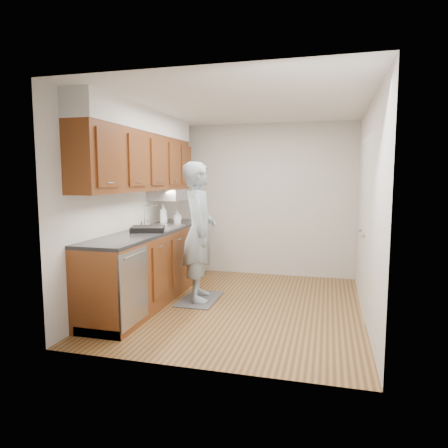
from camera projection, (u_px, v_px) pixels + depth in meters
name	position (u px, v px, depth m)	size (l,w,h in m)	color
floor	(240.00, 305.00, 5.09)	(3.50, 3.50, 0.00)	olive
ceiling	(241.00, 105.00, 4.80)	(3.50, 3.50, 0.00)	white
wall_left	(130.00, 206.00, 5.32)	(0.02, 3.50, 2.50)	beige
wall_right	(368.00, 210.00, 4.57)	(0.02, 3.50, 2.50)	beige
wall_back	(263.00, 200.00, 6.63)	(3.00, 0.02, 2.50)	beige
counter	(152.00, 263.00, 5.34)	(0.64, 2.80, 1.30)	brown
upper_cabinets	(142.00, 153.00, 5.24)	(0.47, 2.80, 1.21)	brown
closet_door	(364.00, 227.00, 4.89)	(0.02, 1.22, 2.05)	white
floor_mat	(200.00, 299.00, 5.33)	(0.47, 0.79, 0.01)	#5A5A5D
person	(199.00, 222.00, 5.21)	(0.73, 0.48, 2.06)	#8B9EAA
soap_bottle_a	(164.00, 214.00, 5.90)	(0.12, 0.12, 0.30)	white
soap_bottle_b	(177.00, 218.00, 5.92)	(0.08, 0.08, 0.17)	white
soap_bottle_c	(177.00, 216.00, 6.20)	(0.15, 0.15, 0.19)	white
dish_rack	(148.00, 229.00, 5.09)	(0.41, 0.35, 0.06)	black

